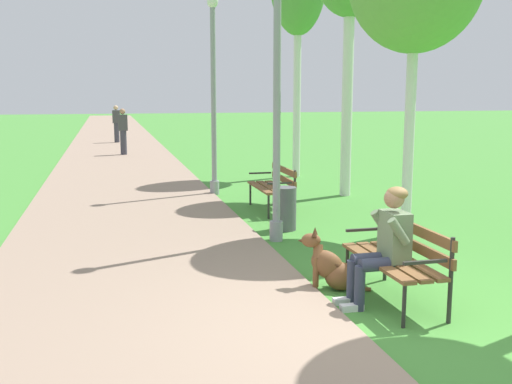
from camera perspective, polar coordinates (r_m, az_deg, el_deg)
The scene contains 11 objects.
ground_plane at distance 5.89m, azimuth 11.85°, elevation -12.69°, with size 120.00×120.00×0.00m, color #478E38.
paved_path at distance 28.97m, azimuth -13.32°, elevation 4.91°, with size 3.74×60.00×0.04m, color gray.
park_bench_near at distance 6.52m, azimuth 13.55°, elevation -5.81°, with size 0.55×1.50×0.85m.
park_bench_mid at distance 11.17m, azimuth 1.76°, elevation 0.78°, with size 0.55×1.50×0.85m.
person_seated_on_near_bench at distance 6.33m, azimuth 12.19°, elevation -4.64°, with size 0.74×0.49×1.25m.
dog_brown at distance 6.82m, azimuth 7.22°, elevation -7.13°, with size 0.78×0.47×0.71m.
lamp_post_near at distance 8.75m, azimuth 2.02°, elevation 11.04°, with size 0.24×0.24×4.72m.
lamp_post_mid at distance 12.89m, azimuth -4.08°, elevation 9.44°, with size 0.24×0.24×4.25m.
litter_bin at distance 9.65m, azimuth 2.80°, elevation -1.59°, with size 0.36×0.36×0.70m, color #515156.
pedestrian_distant at distance 21.54m, azimuth -12.57°, elevation 5.64°, with size 0.32×0.22×1.65m.
pedestrian_further_distant at distance 26.95m, azimuth -13.18°, elevation 6.34°, with size 0.32×0.22×1.65m.
Camera 1 is at (-2.43, -4.89, 2.20)m, focal length 41.90 mm.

